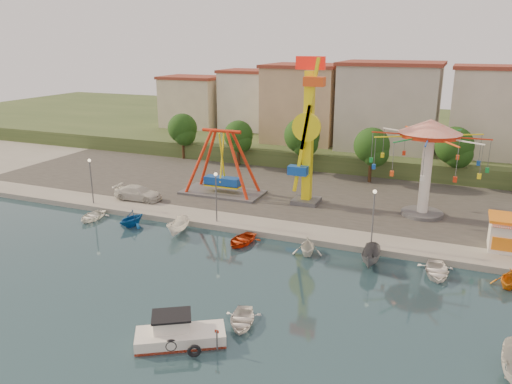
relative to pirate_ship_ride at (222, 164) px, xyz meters
The scene contains 31 objects.
ground 25.48m from the pirate_ship_ride, 61.99° to the right, with size 200.00×200.00×0.00m, color #142B37.
quay_deck 41.75m from the pirate_ship_ride, 73.52° to the left, with size 200.00×100.00×0.60m, color #9E998E.
asphalt_pad 14.66m from the pirate_ship_ride, 33.64° to the left, with size 90.00×28.00×0.01m, color #4C4944.
hill_terrace 46.46m from the pirate_ship_ride, 75.27° to the left, with size 200.00×60.00×3.00m, color #384C26.
pirate_ship_ride is the anchor object (origin of this frame).
kamikaze_tower 11.50m from the pirate_ship_ride, ahead, with size 3.48×3.10×16.50m.
wave_swinger 23.75m from the pirate_ship_ride, ahead, with size 11.60×11.60×10.40m.
lamp_post_0 15.32m from the pirate_ship_ride, 143.14° to the right, with size 0.14×0.14×5.00m, color #59595E.
lamp_post_1 9.99m from the pirate_ship_ride, 67.53° to the right, with size 0.14×0.14×5.00m, color #59595E.
lamp_post_2 21.84m from the pirate_ship_ride, 24.84° to the right, with size 0.14×0.14×5.00m, color #59595E.
tree_0 20.56m from the pirate_ship_ride, 133.81° to the left, with size 4.60×4.60×7.19m.
tree_1 14.72m from the pirate_ship_ride, 106.66° to the left, with size 4.35×4.35×6.80m.
tree_2 14.90m from the pirate_ship_ride, 67.03° to the left, with size 5.02×5.02×7.85m.
tree_3 19.99m from the pirate_ship_ride, 37.71° to the left, with size 4.68×4.68×7.32m.
tree_4 29.96m from the pirate_ship_ride, 30.51° to the left, with size 4.86×4.86×7.60m.
building_0 32.53m from the pirate_ship_ride, 132.08° to the left, with size 9.26×9.53×11.87m, color beige.
building_1 30.88m from the pirate_ship_ride, 108.08° to the left, with size 12.33×9.01×8.63m, color silver.
building_2 30.32m from the pirate_ship_ride, 83.11° to the left, with size 11.95×9.28×11.23m, color tan.
building_3 31.98m from the pirate_ship_ride, 56.87° to the left, with size 12.59×10.50×9.20m, color beige.
building_4 43.19m from the pirate_ship_ride, 44.24° to the left, with size 10.75×9.23×9.24m, color beige.
cabin_motorboat 31.07m from the pirate_ship_ride, 69.20° to the right, with size 6.01×4.80×2.01m.
rowboat_a 29.16m from the pirate_ship_ride, 61.34° to the right, with size 2.52×3.53×0.73m, color white.
van 10.59m from the pirate_ship_ride, 143.33° to the right, with size 2.34×5.77×1.67m, color silver.
moored_boat_0 16.28m from the pirate_ship_ride, 128.47° to the right, with size 2.70×3.77×0.78m, color white.
moored_boat_1 13.65m from the pirate_ship_ride, 110.44° to the right, with size 2.85×3.31×1.74m, color #1256A2.
moored_boat_2 12.93m from the pirate_ship_ride, 84.87° to the right, with size 1.49×3.97×1.53m, color white.
moored_boat_3 15.27m from the pirate_ship_ride, 56.98° to the right, with size 2.80×3.92×0.81m, color #BD350F.
moored_boat_4 19.47m from the pirate_ship_ride, 40.22° to the right, with size 2.70×3.13×1.65m, color silver.
moored_boat_5 24.08m from the pirate_ship_ride, 31.27° to the right, with size 1.53×4.06×1.57m, color slate.
moored_boat_6 28.83m from the pirate_ship_ride, 25.65° to the right, with size 2.94×4.11×0.85m, color white.
moored_boat_7 33.68m from the pirate_ship_ride, 21.66° to the right, with size 2.56×2.96×1.56m, color orange.
Camera 1 is at (14.46, -30.65, 18.70)m, focal length 35.00 mm.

